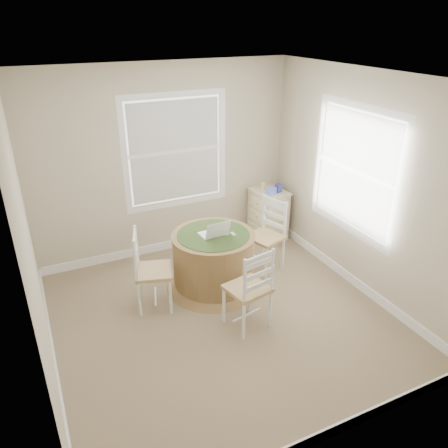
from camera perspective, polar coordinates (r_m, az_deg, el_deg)
room at (r=4.59m, az=0.70°, el=2.61°), size 3.64×3.64×2.64m
round_table at (r=5.38m, az=-1.38°, el=-4.50°), size 1.19×1.19×0.73m
chair_left at (r=5.04m, az=-9.21°, el=-6.05°), size 0.50×0.52×0.95m
chair_near at (r=4.69m, az=3.07°, el=-8.35°), size 0.49×0.47×0.95m
chair_right at (r=5.73m, az=5.34°, el=-1.68°), size 0.52×0.53×0.95m
laptop at (r=5.20m, az=-1.27°, el=-1.16°), size 0.33×0.30×0.22m
mouse at (r=5.24m, az=0.26°, el=-1.24°), size 0.06×0.09×0.03m
phone at (r=5.24m, az=1.19°, el=-1.33°), size 0.05×0.09×0.02m
keys at (r=5.31m, az=0.16°, el=-0.86°), size 0.06×0.05×0.02m
corner_chest at (r=6.63m, az=5.76°, el=1.32°), size 0.48×0.61×0.75m
tissue_box at (r=6.35m, az=6.14°, el=4.34°), size 0.13×0.13×0.10m
box_yellow at (r=6.55m, az=5.91°, el=4.85°), size 0.16×0.12×0.06m
box_blue at (r=6.44m, az=7.09°, el=4.69°), size 0.09×0.09×0.12m
cup_cream at (r=6.55m, az=5.12°, el=5.02°), size 0.07×0.07×0.09m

